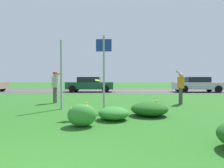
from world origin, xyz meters
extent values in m
plane|color=#26601E|center=(0.00, 9.79, 0.00)|extent=(120.00, 120.00, 0.00)
cube|color=#424244|center=(0.00, 19.58, 0.00)|extent=(120.00, 9.47, 0.01)
cube|color=yellow|center=(0.00, 19.58, 0.01)|extent=(120.00, 0.16, 0.00)
ellipsoid|color=#337F2D|center=(0.36, 3.62, 0.30)|extent=(0.78, 0.67, 0.60)
sphere|color=gold|center=(0.43, 3.87, 0.59)|extent=(0.07, 0.07, 0.07)
sphere|color=gold|center=(0.43, 3.76, 0.42)|extent=(0.08, 0.08, 0.08)
sphere|color=gold|center=(0.34, 3.49, 0.49)|extent=(0.07, 0.07, 0.07)
sphere|color=gold|center=(0.09, 3.53, 0.48)|extent=(0.07, 0.07, 0.07)
sphere|color=gold|center=(0.49, 3.59, 0.54)|extent=(0.08, 0.08, 0.08)
ellipsoid|color=#337F2D|center=(1.19, 4.48, 0.20)|extent=(0.96, 1.00, 0.40)
sphere|color=orange|center=(1.18, 4.78, 0.23)|extent=(0.06, 0.06, 0.06)
sphere|color=orange|center=(1.41, 4.45, 0.31)|extent=(0.09, 0.09, 0.09)
sphere|color=orange|center=(1.44, 4.38, 0.27)|extent=(0.07, 0.07, 0.07)
ellipsoid|color=#1E5619|center=(2.41, 5.17, 0.24)|extent=(1.27, 1.23, 0.47)
sphere|color=yellow|center=(2.74, 5.59, 0.46)|extent=(0.09, 0.09, 0.09)
sphere|color=yellow|center=(2.27, 5.38, 0.27)|extent=(0.07, 0.07, 0.07)
sphere|color=yellow|center=(2.62, 5.33, 0.28)|extent=(0.08, 0.08, 0.08)
sphere|color=yellow|center=(2.60, 5.00, 0.31)|extent=(0.07, 0.07, 0.07)
cube|color=#93969B|center=(-1.03, 6.59, 1.45)|extent=(0.07, 0.10, 2.89)
cube|color=#93969B|center=(0.82, 5.53, 1.41)|extent=(0.07, 0.10, 2.83)
cube|color=navy|center=(0.82, 5.50, 2.48)|extent=(0.56, 0.03, 0.44)
cylinder|color=#B2B2B7|center=(-1.95, 8.60, 1.12)|extent=(0.34, 0.34, 0.58)
sphere|color=tan|center=(-1.95, 8.60, 1.51)|extent=(0.21, 0.21, 0.21)
cylinder|color=#4C4742|center=(-1.94, 8.69, 0.41)|extent=(0.14, 0.14, 0.82)
cylinder|color=#4C4742|center=(-1.95, 8.52, 0.41)|extent=(0.14, 0.14, 0.82)
cylinder|color=tan|center=(-1.84, 8.79, 1.50)|extent=(0.53, 0.11, 0.35)
cylinder|color=tan|center=(-1.93, 8.40, 1.10)|extent=(0.11, 0.09, 0.55)
cylinder|color=red|center=(-1.95, 8.60, 1.58)|extent=(0.22, 0.22, 0.07)
cylinder|color=red|center=(-1.85, 8.60, 1.55)|extent=(0.14, 0.14, 0.02)
cylinder|color=orange|center=(4.51, 8.34, 1.08)|extent=(0.34, 0.34, 0.57)
sphere|color=tan|center=(4.51, 8.34, 1.47)|extent=(0.21, 0.21, 0.21)
cylinder|color=#4C4742|center=(4.51, 8.25, 0.40)|extent=(0.14, 0.14, 0.80)
cylinder|color=#4C4742|center=(4.52, 8.42, 0.40)|extent=(0.14, 0.14, 0.80)
cylinder|color=tan|center=(4.43, 8.15, 1.50)|extent=(0.47, 0.11, 0.42)
cylinder|color=tan|center=(4.50, 8.54, 1.06)|extent=(0.11, 0.09, 0.54)
cylinder|color=#8CD133|center=(0.32, 8.29, 1.20)|extent=(0.27, 0.26, 0.13)
torus|color=#8CD133|center=(0.32, 8.29, 1.19)|extent=(0.27, 0.26, 0.13)
cylinder|color=black|center=(-10.51, 18.34, 0.33)|extent=(0.66, 0.22, 0.66)
cube|color=#194C2D|center=(-1.28, 17.45, 0.62)|extent=(4.50, 1.82, 0.66)
cube|color=black|center=(-1.38, 17.45, 1.19)|extent=(2.10, 1.64, 0.52)
cylinder|color=black|center=(0.27, 18.34, 0.33)|extent=(0.66, 0.22, 0.66)
cylinder|color=black|center=(0.27, 16.56, 0.33)|extent=(0.66, 0.22, 0.66)
cylinder|color=black|center=(-2.83, 18.34, 0.33)|extent=(0.66, 0.22, 0.66)
cylinder|color=black|center=(-2.83, 16.56, 0.33)|extent=(0.66, 0.22, 0.66)
cube|color=#B7BABF|center=(9.09, 17.45, 0.62)|extent=(4.50, 1.82, 0.66)
cube|color=black|center=(8.99, 17.45, 1.19)|extent=(2.10, 1.64, 0.52)
cylinder|color=black|center=(10.64, 18.34, 0.33)|extent=(0.66, 0.22, 0.66)
cylinder|color=black|center=(10.64, 16.56, 0.33)|extent=(0.66, 0.22, 0.66)
cylinder|color=black|center=(7.54, 18.34, 0.33)|extent=(0.66, 0.22, 0.66)
cylinder|color=black|center=(7.54, 16.56, 0.33)|extent=(0.66, 0.22, 0.66)
camera|label=1|loc=(1.28, -1.57, 1.27)|focal=31.40mm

